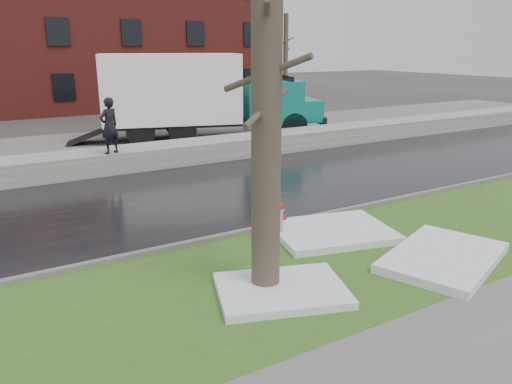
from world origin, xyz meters
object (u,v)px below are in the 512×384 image
tree (266,112)px  worker (109,126)px  fire_hydrant (278,218)px  box_truck (198,95)px

tree → worker: (-0.04, 9.64, -1.51)m
fire_hydrant → tree: tree is taller
tree → worker: 9.75m
fire_hydrant → worker: worker is taller
box_truck → tree: bearing=-93.5°
fire_hydrant → box_truck: bearing=73.2°
tree → worker: tree is taller
tree → worker: bearing=90.3°
fire_hydrant → tree: (-1.54, -1.95, 2.68)m
worker → box_truck: bearing=-161.6°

